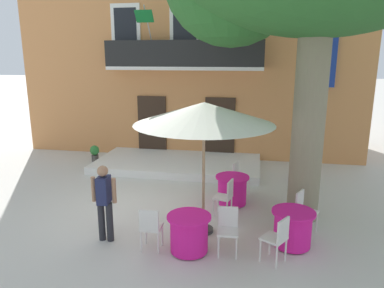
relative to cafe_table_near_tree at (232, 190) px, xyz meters
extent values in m
plane|color=beige|center=(-2.26, -0.73, -0.39)|extent=(120.00, 120.00, 0.00)
cube|color=#CC844C|center=(-2.09, 6.27, 3.36)|extent=(13.00, 4.00, 7.50)
cube|color=#332319|center=(-3.39, 4.24, 0.76)|extent=(1.10, 0.08, 2.30)
cube|color=#332319|center=(-0.79, 4.24, 0.76)|extent=(1.10, 0.08, 2.30)
cube|color=silver|center=(-4.29, 4.23, 4.26)|extent=(1.10, 0.08, 1.90)
cube|color=black|center=(-4.29, 4.20, 4.26)|extent=(0.84, 0.04, 1.60)
cube|color=silver|center=(-2.09, 4.23, 4.26)|extent=(1.10, 0.08, 1.90)
cube|color=black|center=(-2.09, 4.20, 4.26)|extent=(0.84, 0.04, 1.60)
cube|color=silver|center=(0.11, 4.23, 4.26)|extent=(1.10, 0.08, 1.90)
cube|color=black|center=(0.11, 4.20, 4.26)|extent=(0.84, 0.04, 1.60)
cube|color=silver|center=(-2.09, 3.94, 2.95)|extent=(5.60, 0.65, 0.12)
cube|color=black|center=(-2.09, 3.65, 3.46)|extent=(5.60, 0.06, 0.90)
cylinder|color=#B2B2B7|center=(-3.29, 3.77, 4.36)|extent=(0.04, 0.95, 1.33)
cube|color=#146B2D|center=(-3.29, 3.32, 4.66)|extent=(0.60, 0.29, 0.38)
cylinder|color=#B2B2B7|center=(-0.89, 3.77, 4.36)|extent=(0.04, 0.95, 1.33)
cube|color=white|center=(-0.89, 3.32, 4.66)|extent=(0.60, 0.29, 0.38)
cylinder|color=#47423D|center=(-4.39, 3.97, 3.12)|extent=(0.29, 0.29, 0.23)
ellipsoid|color=#4C8E38|center=(-4.39, 3.97, 3.39)|extent=(0.37, 0.37, 0.29)
cylinder|color=#47423D|center=(-2.09, 3.97, 3.12)|extent=(0.34, 0.34, 0.23)
ellipsoid|color=#38843D|center=(-2.09, 3.97, 3.37)|extent=(0.44, 0.44, 0.25)
cylinder|color=slate|center=(0.21, 3.97, 3.14)|extent=(0.31, 0.31, 0.27)
ellipsoid|color=#2D7533|center=(0.21, 3.97, 3.49)|extent=(0.40, 0.40, 0.43)
cube|color=navy|center=(2.78, 4.21, 3.73)|extent=(0.60, 0.06, 2.80)
cube|color=silver|center=(-2.09, 2.88, -0.27)|extent=(5.60, 2.78, 0.25)
cylinder|color=#7F755B|center=(1.70, -0.47, 1.75)|extent=(0.72, 0.72, 4.28)
cylinder|color=#DB1984|center=(0.00, 0.00, -0.02)|extent=(0.74, 0.74, 0.68)
cylinder|color=#DB1984|center=(0.00, 0.00, 0.35)|extent=(0.86, 0.86, 0.04)
cylinder|color=#2D2823|center=(0.00, 0.00, -0.38)|extent=(0.44, 0.44, 0.03)
cylinder|color=silver|center=(0.42, 0.84, -0.17)|extent=(0.04, 0.04, 0.45)
cylinder|color=silver|center=(0.32, 0.51, -0.17)|extent=(0.04, 0.04, 0.45)
cylinder|color=silver|center=(0.09, 0.93, -0.17)|extent=(0.04, 0.04, 0.45)
cylinder|color=silver|center=(0.00, 0.60, -0.17)|extent=(0.04, 0.04, 0.45)
cube|color=silver|center=(0.21, 0.72, 0.08)|extent=(0.50, 0.50, 0.04)
cube|color=silver|center=(0.03, 0.77, 0.31)|extent=(0.14, 0.38, 0.42)
cylinder|color=silver|center=(-0.38, -0.86, -0.17)|extent=(0.04, 0.04, 0.45)
cylinder|color=silver|center=(-0.30, -0.53, -0.17)|extent=(0.04, 0.04, 0.45)
cylinder|color=silver|center=(-0.04, -0.93, -0.17)|extent=(0.04, 0.04, 0.45)
cylinder|color=silver|center=(0.03, -0.60, -0.17)|extent=(0.04, 0.04, 0.45)
cube|color=silver|center=(-0.17, -0.73, 0.08)|extent=(0.48, 0.48, 0.04)
cube|color=silver|center=(0.00, -0.77, 0.31)|extent=(0.13, 0.38, 0.42)
cylinder|color=#DB1984|center=(-0.65, -2.51, -0.02)|extent=(0.74, 0.74, 0.68)
cylinder|color=#DB1984|center=(-0.65, -2.51, 0.35)|extent=(0.86, 0.86, 0.04)
cylinder|color=#2D2823|center=(-0.65, -2.51, -0.38)|extent=(0.44, 0.44, 0.03)
cylinder|color=silver|center=(0.28, -2.61, -0.17)|extent=(0.04, 0.04, 0.45)
cylinder|color=silver|center=(-0.06, -2.64, -0.17)|extent=(0.04, 0.04, 0.45)
cylinder|color=silver|center=(0.26, -2.27, -0.17)|extent=(0.04, 0.04, 0.45)
cylinder|color=silver|center=(-0.08, -2.30, -0.17)|extent=(0.04, 0.04, 0.45)
cube|color=silver|center=(0.10, -2.46, 0.08)|extent=(0.43, 0.43, 0.04)
cube|color=silver|center=(0.09, -2.28, 0.31)|extent=(0.38, 0.07, 0.42)
cylinder|color=silver|center=(-1.57, -2.37, -0.17)|extent=(0.04, 0.04, 0.45)
cylinder|color=silver|center=(-1.23, -2.36, -0.17)|extent=(0.04, 0.04, 0.45)
cylinder|color=silver|center=(-1.56, -2.71, -0.17)|extent=(0.04, 0.04, 0.45)
cylinder|color=silver|center=(-1.22, -2.70, -0.17)|extent=(0.04, 0.04, 0.45)
cube|color=silver|center=(-1.40, -2.53, 0.08)|extent=(0.41, 0.41, 0.04)
cube|color=silver|center=(-1.39, -2.71, 0.31)|extent=(0.38, 0.05, 0.42)
cylinder|color=#DB1984|center=(1.35, -1.92, -0.02)|extent=(0.74, 0.74, 0.68)
cylinder|color=#DB1984|center=(1.35, -1.92, 0.35)|extent=(0.86, 0.86, 0.04)
cylinder|color=#2D2823|center=(1.35, -1.92, -0.38)|extent=(0.44, 0.44, 0.03)
cylinder|color=silver|center=(1.94, -1.19, -0.17)|extent=(0.04, 0.04, 0.45)
cylinder|color=silver|center=(1.78, -1.49, -0.17)|extent=(0.04, 0.04, 0.45)
cylinder|color=silver|center=(1.63, -1.03, -0.17)|extent=(0.04, 0.04, 0.45)
cylinder|color=silver|center=(1.48, -1.33, -0.17)|extent=(0.04, 0.04, 0.45)
cube|color=silver|center=(1.71, -1.26, 0.08)|extent=(0.54, 0.54, 0.04)
cube|color=silver|center=(1.55, -1.17, 0.31)|extent=(0.21, 0.35, 0.42)
cylinder|color=silver|center=(0.72, -2.61, -0.17)|extent=(0.04, 0.04, 0.45)
cylinder|color=silver|center=(0.90, -2.32, -0.17)|extent=(0.04, 0.04, 0.45)
cylinder|color=silver|center=(1.01, -2.79, -0.17)|extent=(0.04, 0.04, 0.45)
cylinder|color=silver|center=(1.19, -2.50, -0.17)|extent=(0.04, 0.04, 0.45)
cube|color=silver|center=(0.96, -2.56, 0.08)|extent=(0.55, 0.55, 0.04)
cube|color=silver|center=(1.11, -2.65, 0.31)|extent=(0.23, 0.34, 0.42)
cylinder|color=#997A56|center=(-0.50, -1.63, 0.88)|extent=(0.06, 0.06, 2.55)
cylinder|color=#333333|center=(-0.50, -1.63, -0.35)|extent=(0.44, 0.44, 0.08)
cone|color=silver|center=(-0.50, -1.63, 2.23)|extent=(2.90, 2.90, 0.45)
cylinder|color=#47423D|center=(-5.24, 3.03, -0.27)|extent=(0.25, 0.25, 0.24)
ellipsoid|color=#2D7533|center=(-5.24, 3.03, 0.03)|extent=(0.32, 0.32, 0.36)
cylinder|color=#232328|center=(-2.53, -2.37, 0.03)|extent=(0.14, 0.14, 0.84)
cylinder|color=#232328|center=(-2.35, -2.37, 0.03)|extent=(0.14, 0.14, 0.84)
cube|color=#1E2347|center=(-2.44, -2.37, 0.72)|extent=(0.25, 0.36, 0.56)
sphere|color=#9E7051|center=(-2.44, -2.37, 1.12)|extent=(0.22, 0.22, 0.22)
cylinder|color=#9E7051|center=(-2.66, -2.37, 0.72)|extent=(0.09, 0.09, 0.52)
cylinder|color=#9E7051|center=(-2.22, -2.37, 0.72)|extent=(0.09, 0.09, 0.52)
camera|label=1|loc=(0.57, -8.76, 3.35)|focal=33.56mm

